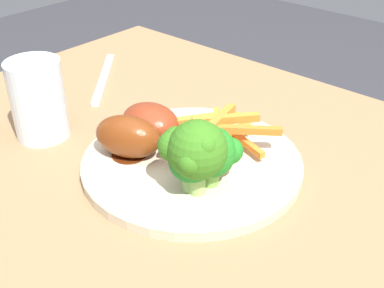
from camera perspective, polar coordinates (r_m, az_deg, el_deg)
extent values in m
cube|color=#8E6B47|center=(0.56, 3.10, -5.96)|extent=(0.94, 0.64, 0.03)
cylinder|color=brown|center=(1.17, -5.19, -6.51)|extent=(0.06, 0.06, 0.72)
cylinder|color=beige|center=(0.58, 0.00, -2.18)|extent=(0.26, 0.26, 0.01)
cylinder|color=#7CB24A|center=(0.53, 1.81, -3.53)|extent=(0.02, 0.02, 0.02)
sphere|color=#217620|center=(0.52, 1.87, -0.78)|extent=(0.05, 0.05, 0.05)
sphere|color=#217620|center=(0.52, 0.16, 0.19)|extent=(0.02, 0.02, 0.02)
sphere|color=#217620|center=(0.53, 3.46, -0.39)|extent=(0.03, 0.03, 0.03)
sphere|color=#217620|center=(0.52, 4.15, -0.92)|extent=(0.03, 0.03, 0.03)
sphere|color=#217620|center=(0.50, 0.23, -0.59)|extent=(0.02, 0.02, 0.02)
cylinder|color=#78A158|center=(0.52, -0.05, -4.31)|extent=(0.02, 0.02, 0.02)
sphere|color=#1F7025|center=(0.51, -0.05, -1.80)|extent=(0.05, 0.05, 0.05)
sphere|color=#1F7025|center=(0.50, 1.35, -2.20)|extent=(0.02, 0.02, 0.02)
sphere|color=#1F7025|center=(0.50, 0.31, -2.84)|extent=(0.02, 0.02, 0.02)
sphere|color=#1F7025|center=(0.50, 1.24, -2.88)|extent=(0.02, 0.02, 0.02)
sphere|color=#1F7025|center=(0.51, -1.63, -1.40)|extent=(0.02, 0.02, 0.02)
sphere|color=#1F7025|center=(0.51, 1.76, -1.92)|extent=(0.02, 0.02, 0.02)
cylinder|color=#92B960|center=(0.52, 0.29, -4.06)|extent=(0.02, 0.02, 0.03)
sphere|color=#336E1A|center=(0.50, 0.30, -0.51)|extent=(0.06, 0.06, 0.06)
sphere|color=#336E1A|center=(0.50, -2.12, -0.22)|extent=(0.03, 0.03, 0.03)
sphere|color=#336E1A|center=(0.48, -0.26, -2.09)|extent=(0.03, 0.03, 0.03)
sphere|color=#336E1A|center=(0.48, 0.41, -0.70)|extent=(0.02, 0.02, 0.02)
sphere|color=#336E1A|center=(0.50, -1.83, 0.52)|extent=(0.03, 0.03, 0.03)
sphere|color=#336E1A|center=(0.48, 1.48, -0.25)|extent=(0.03, 0.03, 0.03)
cube|color=orange|center=(0.60, 3.82, 0.35)|extent=(0.01, 0.09, 0.01)
cube|color=orange|center=(0.61, 2.28, 0.90)|extent=(0.05, 0.09, 0.01)
cube|color=orange|center=(0.58, 2.82, 2.52)|extent=(0.03, 0.09, 0.01)
cube|color=orange|center=(0.63, 2.50, 1.95)|extent=(0.02, 0.09, 0.01)
cube|color=orange|center=(0.59, 3.92, 2.87)|extent=(0.06, 0.07, 0.01)
cube|color=orange|center=(0.59, 6.01, 0.27)|extent=(0.07, 0.03, 0.01)
cube|color=#C96A24|center=(0.58, 5.32, 1.66)|extent=(0.09, 0.07, 0.01)
cube|color=orange|center=(0.60, 2.20, 1.74)|extent=(0.06, 0.09, 0.01)
cube|color=orange|center=(0.60, 0.11, 1.24)|extent=(0.04, 0.07, 0.01)
cube|color=orange|center=(0.61, 0.19, 2.73)|extent=(0.06, 0.08, 0.01)
cylinder|color=#5B1C0E|center=(0.62, -4.74, 0.77)|extent=(0.05, 0.05, 0.00)
ellipsoid|color=maroon|center=(0.61, -4.82, 2.52)|extent=(0.08, 0.07, 0.04)
cylinder|color=beige|center=(0.58, -0.46, 0.77)|extent=(0.03, 0.02, 0.01)
sphere|color=silver|center=(0.57, 0.77, 0.33)|extent=(0.02, 0.02, 0.02)
cylinder|color=#4B1C09|center=(0.59, -7.21, -1.18)|extent=(0.04, 0.04, 0.00)
ellipsoid|color=#6C2F10|center=(0.57, -7.37, 0.86)|extent=(0.09, 0.07, 0.05)
cylinder|color=beige|center=(0.55, -1.34, -0.43)|extent=(0.04, 0.03, 0.01)
sphere|color=silver|center=(0.55, 0.68, -0.79)|extent=(0.02, 0.02, 0.02)
cube|color=silver|center=(0.81, -10.11, 7.49)|extent=(0.14, 0.15, 0.00)
cylinder|color=silver|center=(0.65, -17.28, 4.89)|extent=(0.07, 0.07, 0.10)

